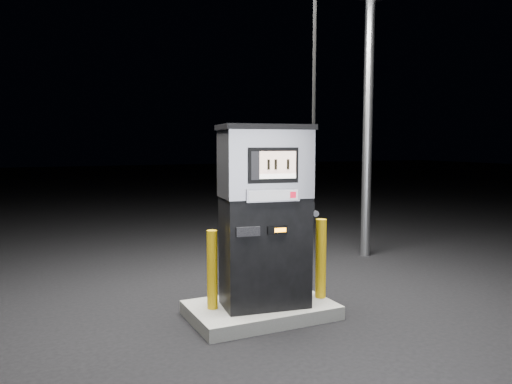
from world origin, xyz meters
name	(u,v)px	position (x,y,z in m)	size (l,w,h in m)	color
ground	(261,316)	(0.00, 0.00, 0.00)	(80.00, 80.00, 0.00)	black
pump_island	(261,310)	(0.00, 0.00, 0.07)	(1.60, 1.00, 0.15)	slate
fuel_dispenser	(265,214)	(0.02, -0.07, 1.18)	(1.14, 0.73, 4.17)	black
bollard_left	(212,270)	(-0.55, 0.08, 0.58)	(0.12, 0.12, 0.87)	#DEAB0C
bollard_right	(321,259)	(0.74, -0.09, 0.62)	(0.12, 0.12, 0.93)	#DEAB0C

